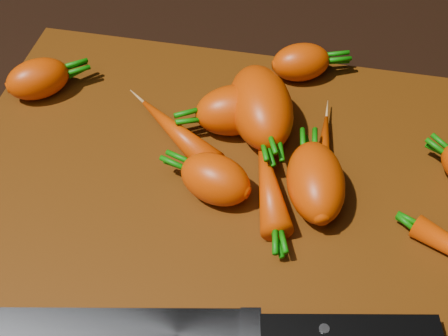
# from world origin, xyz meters

# --- Properties ---
(ground) EXTENTS (2.00, 2.00, 0.01)m
(ground) POSITION_xyz_m (0.00, 0.00, -0.01)
(ground) COLOR black
(cutting_board) EXTENTS (0.50, 0.40, 0.01)m
(cutting_board) POSITION_xyz_m (0.00, 0.00, 0.01)
(cutting_board) COLOR #572907
(cutting_board) RESTS_ON ground
(carrot_0) EXTENTS (0.08, 0.07, 0.04)m
(carrot_0) POSITION_xyz_m (-0.21, 0.09, 0.03)
(carrot_0) COLOR #E04002
(carrot_0) RESTS_ON cutting_board
(carrot_1) EXTENTS (0.08, 0.06, 0.04)m
(carrot_1) POSITION_xyz_m (-0.00, -0.01, 0.03)
(carrot_1) COLOR #E04002
(carrot_1) RESTS_ON cutting_board
(carrot_2) EXTENTS (0.09, 0.12, 0.06)m
(carrot_2) POSITION_xyz_m (0.02, 0.08, 0.04)
(carrot_2) COLOR #E04002
(carrot_2) RESTS_ON cutting_board
(carrot_3) EXTENTS (0.07, 0.09, 0.05)m
(carrot_3) POSITION_xyz_m (0.08, 0.00, 0.04)
(carrot_3) COLOR #E04002
(carrot_3) RESTS_ON cutting_board
(carrot_4) EXTENTS (0.09, 0.08, 0.05)m
(carrot_4) POSITION_xyz_m (-0.00, 0.08, 0.04)
(carrot_4) COLOR #E04002
(carrot_4) RESTS_ON cutting_board
(carrot_5) EXTENTS (0.07, 0.06, 0.04)m
(carrot_5) POSITION_xyz_m (0.05, 0.17, 0.03)
(carrot_5) COLOR #E04002
(carrot_5) RESTS_ON cutting_board
(carrot_7) EXTENTS (0.03, 0.10, 0.02)m
(carrot_7) POSITION_xyz_m (0.09, 0.05, 0.02)
(carrot_7) COLOR #E04002
(carrot_7) RESTS_ON cutting_board
(carrot_9) EXTENTS (0.06, 0.11, 0.03)m
(carrot_9) POSITION_xyz_m (0.04, 0.00, 0.03)
(carrot_9) COLOR #E04002
(carrot_9) RESTS_ON cutting_board
(carrot_10) EXTENTS (0.10, 0.09, 0.03)m
(carrot_10) POSITION_xyz_m (-0.05, 0.05, 0.03)
(carrot_10) COLOR #E04002
(carrot_10) RESTS_ON cutting_board
(knife) EXTENTS (0.37, 0.10, 0.02)m
(knife) POSITION_xyz_m (-0.05, -0.16, 0.02)
(knife) COLOR gray
(knife) RESTS_ON cutting_board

